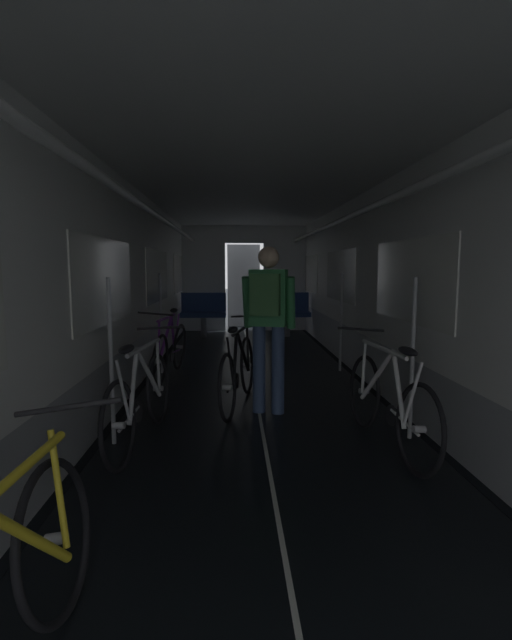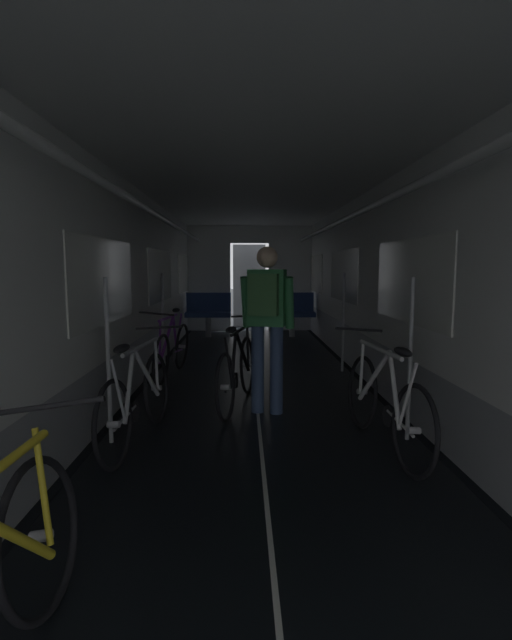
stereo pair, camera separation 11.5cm
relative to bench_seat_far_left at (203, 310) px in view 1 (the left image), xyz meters
The scene contains 9 objects.
ground_plane 8.14m from the bench_seat_far_left, 83.62° to the right, with size 60.00×60.00×0.00m, color black.
train_car_shell 4.70m from the bench_seat_far_left, 78.60° to the right, with size 3.14×12.34×2.57m.
bench_seat_far_left is the anchor object (origin of this frame).
bench_seat_far_right 1.80m from the bench_seat_far_left, ahead, with size 0.98×0.51×0.95m.
bicycle_white 6.45m from the bench_seat_far_left, 72.81° to the right, with size 0.45×1.69×0.95m.
bicycle_purple 3.67m from the bench_seat_far_left, 93.20° to the right, with size 0.47×1.69×0.95m.
bicycle_silver 5.98m from the bench_seat_far_left, 91.27° to the right, with size 0.45×1.69×0.94m.
person_cyclist_aisle 5.34m from the bench_seat_far_left, 79.29° to the right, with size 0.56×0.46×1.69m.
bicycle_black_in_aisle 5.02m from the bench_seat_far_left, 82.05° to the right, with size 0.57×1.67×0.94m.
Camera 1 is at (-0.26, -1.64, 1.48)m, focal length 25.45 mm.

